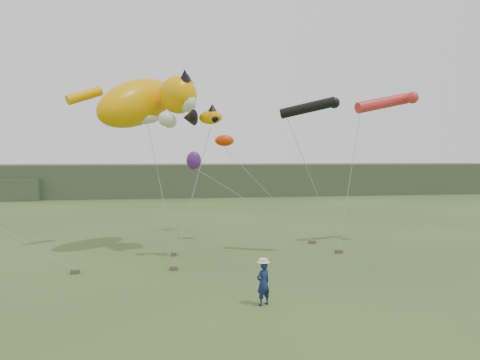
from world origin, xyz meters
The scene contains 8 objects.
ground centered at (0.00, 0.00, 0.00)m, with size 120.00×120.00×0.00m, color #385123.
headland centered at (-3.11, 44.69, 1.92)m, with size 90.00×13.00×4.00m.
festival_attendant centered at (-0.39, -1.97, 0.75)m, with size 0.55×0.36×1.51m, color #13204A.
sandbag_anchors centered at (-0.76, 5.55, 0.09)m, with size 13.18×5.34×0.18m.
cat_kite centered at (-4.59, 8.18, 7.96)m, with size 6.97×5.73×3.95m.
fish_kite centered at (-1.81, 5.26, 6.95)m, with size 2.15×1.42×1.03m.
tube_kites centered at (7.20, 7.05, 7.95)m, with size 8.48×3.88×1.78m.
misc_kites centered at (-1.09, 12.37, 5.24)m, with size 2.59×4.64×2.13m.
Camera 1 is at (-3.74, -17.29, 5.06)m, focal length 35.00 mm.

